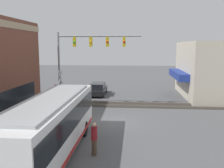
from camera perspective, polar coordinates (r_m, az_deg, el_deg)
The scene contains 8 objects.
ground_plane at distance 19.99m, azimuth 0.27°, elevation -8.66°, with size 120.00×120.00×0.00m, color #565659.
shop_building at distance 32.27m, azimuth 23.91°, elevation 3.05°, with size 11.09×10.30×6.49m.
city_bus at distance 13.85m, azimuth -13.82°, elevation -9.03°, with size 10.92×2.59×3.23m.
traffic_signal_gantry at distance 24.45m, azimuth -6.29°, elevation 7.60°, with size 0.42×8.10×7.31m.
crossing_signal at distance 23.62m, azimuth -11.67°, elevation -0.45°, with size 1.41×1.18×3.81m.
rail_track_near at distance 25.77m, azimuth 1.38°, elevation -4.67°, with size 2.60×60.00×0.15m.
parked_car_black at distance 30.82m, azimuth -3.22°, elevation -1.21°, with size 4.90×1.82×1.51m.
pedestrian_near_bus at distance 13.94m, azimuth -4.10°, elevation -12.32°, with size 0.34×0.34×1.85m.
Camera 1 is at (-19.04, -1.57, 5.90)m, focal length 40.00 mm.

